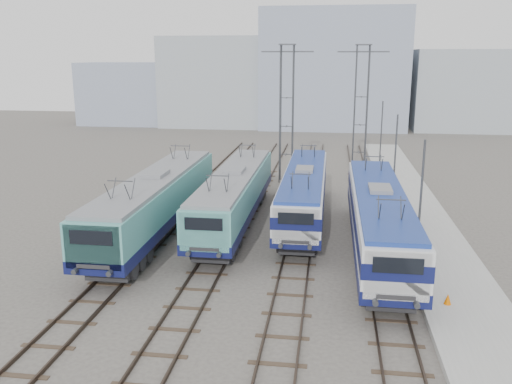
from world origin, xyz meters
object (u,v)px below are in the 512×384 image
object	(u,v)px
locomotive_far_left	(156,200)
locomotive_center_right	(304,190)
locomotive_far_right	(379,216)
catenary_tower_west	(287,108)
mast_rear	(381,139)
mast_front	(420,207)
locomotive_center_left	(234,194)
catenary_tower_east	(361,107)
safety_cone	(448,299)
mast_mid	(395,163)

from	to	relation	value
locomotive_far_left	locomotive_center_right	size ratio (longest dim) A/B	1.09
locomotive_far_right	catenary_tower_west	size ratio (longest dim) A/B	1.53
mast_rear	catenary_tower_west	bearing A→B (deg)	-155.06
catenary_tower_west	mast_front	distance (m)	22.00
locomotive_far_right	mast_front	bearing A→B (deg)	-48.29
locomotive_far_right	mast_rear	xyz separation A→B (m)	(1.85, 21.92, 1.15)
locomotive_center_left	mast_front	bearing A→B (deg)	-30.21
locomotive_far_left	mast_front	size ratio (longest dim) A/B	2.70
locomotive_far_left	catenary_tower_east	bearing A→B (deg)	54.21
catenary_tower_west	safety_cone	world-z (taller)	catenary_tower_west
locomotive_far_right	mast_mid	xyz separation A→B (m)	(1.85, 9.92, 1.15)
locomotive_far_left	locomotive_center_right	world-z (taller)	locomotive_far_left
locomotive_far_left	mast_rear	distance (m)	25.54
locomotive_far_right	mast_rear	bearing A→B (deg)	85.18
catenary_tower_west	safety_cone	bearing A→B (deg)	-69.22
locomotive_center_left	mast_front	world-z (taller)	mast_front
mast_front	mast_rear	distance (m)	24.00
locomotive_far_left	locomotive_center_left	size ratio (longest dim) A/B	1.05
catenary_tower_east	mast_mid	bearing A→B (deg)	-78.14
locomotive_center_right	locomotive_far_right	size ratio (longest dim) A/B	0.94
locomotive_center_right	locomotive_far_right	bearing A→B (deg)	-52.44
mast_front	safety_cone	world-z (taller)	mast_front
locomotive_center_left	safety_cone	xyz separation A→B (m)	(11.57, -10.89, -1.69)
locomotive_far_left	mast_mid	size ratio (longest dim) A/B	2.70
locomotive_center_left	mast_mid	bearing A→B (deg)	27.65
locomotive_center_left	locomotive_far_right	size ratio (longest dim) A/B	0.97
mast_front	locomotive_center_right	bearing A→B (deg)	128.69
mast_front	catenary_tower_east	bearing A→B (deg)	95.45
catenary_tower_east	mast_front	distance (m)	22.32
catenary_tower_east	mast_mid	xyz separation A→B (m)	(2.10, -10.00, -3.14)
locomotive_center_right	catenary_tower_east	bearing A→B (deg)	73.19
locomotive_center_left	mast_front	size ratio (longest dim) A/B	2.56
locomotive_far_left	mast_front	world-z (taller)	mast_front
locomotive_center_left	safety_cone	bearing A→B (deg)	-43.25
locomotive_far_left	mast_mid	xyz separation A→B (m)	(15.35, 8.38, 1.16)
catenary_tower_west	catenary_tower_east	distance (m)	6.80
locomotive_far_left	locomotive_center_left	xyz separation A→B (m)	(4.50, 2.70, -0.11)
locomotive_far_left	catenary_tower_east	world-z (taller)	catenary_tower_east
catenary_tower_west	safety_cone	size ratio (longest dim) A/B	24.46
mast_mid	locomotive_center_left	bearing A→B (deg)	-152.35
mast_front	mast_mid	bearing A→B (deg)	90.00
locomotive_far_left	safety_cone	xyz separation A→B (m)	(16.07, -8.19, -1.80)
locomotive_center_left	mast_rear	world-z (taller)	mast_rear
mast_rear	locomotive_center_right	bearing A→B (deg)	-111.56
catenary_tower_east	mast_front	world-z (taller)	catenary_tower_east
locomotive_center_right	mast_front	distance (m)	10.24
mast_rear	safety_cone	distance (m)	28.73
mast_front	mast_mid	xyz separation A→B (m)	(0.00, 12.00, 0.00)
locomotive_far_left	catenary_tower_east	size ratio (longest dim) A/B	1.57
mast_mid	safety_cone	size ratio (longest dim) A/B	14.27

